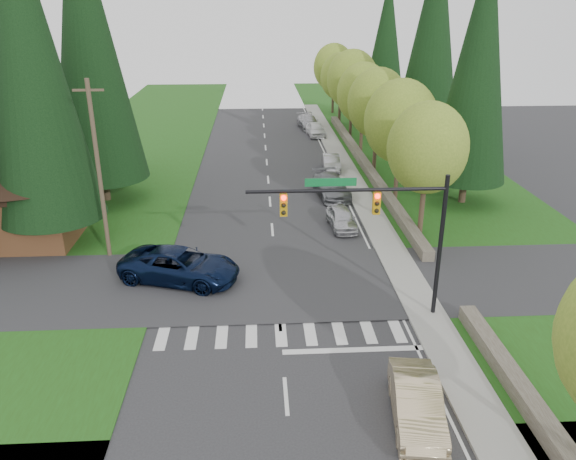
{
  "coord_description": "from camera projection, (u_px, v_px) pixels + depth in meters",
  "views": [
    {
      "loc": [
        -0.89,
        -17.99,
        13.6
      ],
      "look_at": [
        0.62,
        8.5,
        2.8
      ],
      "focal_mm": 35.0,
      "sensor_mm": 36.0,
      "label": 1
    }
  ],
  "objects": [
    {
      "name": "ground",
      "position": [
        285.0,
        379.0,
        21.81
      ],
      "size": [
        120.0,
        120.0,
        0.0
      ],
      "primitive_type": "plane",
      "color": "#28282B",
      "rests_on": "ground"
    },
    {
      "name": "conifer_w_c",
      "position": [
        87.0,
        40.0,
        37.26
      ],
      "size": [
        6.46,
        6.46,
        20.8
      ],
      "color": "#38281C",
      "rests_on": "ground"
    },
    {
      "name": "decid_tree_4",
      "position": [
        352.0,
        80.0,
        58.85
      ],
      "size": [
        5.4,
        5.4,
        9.18
      ],
      "color": "#38281C",
      "rests_on": "ground"
    },
    {
      "name": "decid_tree_3",
      "position": [
        363.0,
        93.0,
        52.52
      ],
      "size": [
        5.0,
        5.0,
        8.55
      ],
      "color": "#38281C",
      "rests_on": "ground"
    },
    {
      "name": "decid_tree_5",
      "position": [
        341.0,
        77.0,
        65.51
      ],
      "size": [
        4.8,
        4.8,
        8.3
      ],
      "color": "#38281C",
      "rests_on": "ground"
    },
    {
      "name": "conifer_e_a",
      "position": [
        479.0,
        64.0,
        37.35
      ],
      "size": [
        5.44,
        5.44,
        17.8
      ],
      "color": "#38281C",
      "rests_on": "ground"
    },
    {
      "name": "conifer_w_a",
      "position": [
        28.0,
        59.0,
        30.0
      ],
      "size": [
        6.12,
        6.12,
        19.8
      ],
      "color": "#38281C",
      "rests_on": "ground"
    },
    {
      "name": "parked_car_a",
      "position": [
        342.0,
        218.0,
        36.19
      ],
      "size": [
        1.83,
        3.99,
        1.33
      ],
      "primitive_type": "imported",
      "rotation": [
        0.0,
        0.0,
        0.07
      ],
      "color": "#B7B7BC",
      "rests_on": "ground"
    },
    {
      "name": "cross_street",
      "position": [
        277.0,
        284.0,
        29.2
      ],
      "size": [
        120.0,
        8.0,
        0.1
      ],
      "primitive_type": "cube",
      "color": "#28282B",
      "rests_on": "ground"
    },
    {
      "name": "decid_tree_0",
      "position": [
        428.0,
        148.0,
        33.13
      ],
      "size": [
        4.8,
        4.8,
        8.37
      ],
      "color": "#38281C",
      "rests_on": "ground"
    },
    {
      "name": "conifer_e_b",
      "position": [
        433.0,
        36.0,
        49.97
      ],
      "size": [
        6.12,
        6.12,
        19.8
      ],
      "color": "#38281C",
      "rests_on": "ground"
    },
    {
      "name": "conifer_w_b",
      "position": [
        5.0,
        70.0,
        33.92
      ],
      "size": [
        5.44,
        5.44,
        17.8
      ],
      "color": "#38281C",
      "rests_on": "ground"
    },
    {
      "name": "parked_car_c",
      "position": [
        331.0,
        163.0,
        48.66
      ],
      "size": [
        1.6,
        4.11,
        1.33
      ],
      "primitive_type": "imported",
      "rotation": [
        0.0,
        0.0,
        -0.05
      ],
      "color": "#9D9DA1",
      "rests_on": "ground"
    },
    {
      "name": "parked_car_b",
      "position": [
        331.0,
        186.0,
        42.1
      ],
      "size": [
        2.75,
        5.54,
        1.55
      ],
      "primitive_type": "imported",
      "rotation": [
        0.0,
        0.0,
        0.11
      ],
      "color": "slate",
      "rests_on": "ground"
    },
    {
      "name": "grass_west",
      "position": [
        87.0,
        209.0,
        39.61
      ],
      "size": [
        14.0,
        110.0,
        0.06
      ],
      "primitive_type": "cube",
      "color": "#214A13",
      "rests_on": "ground"
    },
    {
      "name": "utility_pole",
      "position": [
        99.0,
        170.0,
        30.47
      ],
      "size": [
        1.6,
        0.24,
        10.0
      ],
      "color": "#473828",
      "rests_on": "ground"
    },
    {
      "name": "decid_tree_1",
      "position": [
        401.0,
        121.0,
        39.53
      ],
      "size": [
        5.2,
        5.2,
        8.8
      ],
      "color": "#38281C",
      "rests_on": "ground"
    },
    {
      "name": "parked_car_d",
      "position": [
        316.0,
        129.0,
        61.11
      ],
      "size": [
        2.08,
        4.46,
        1.48
      ],
      "primitive_type": "imported",
      "rotation": [
        0.0,
        0.0,
        0.08
      ],
      "color": "white",
      "rests_on": "ground"
    },
    {
      "name": "brown_building",
      "position": [
        23.0,
        190.0,
        33.71
      ],
      "size": [
        8.4,
        8.4,
        5.4
      ],
      "color": "#4C2D19",
      "rests_on": "ground"
    },
    {
      "name": "curb_east",
      "position": [
        349.0,
        195.0,
        42.44
      ],
      "size": [
        0.2,
        80.0,
        0.13
      ],
      "primitive_type": "cube",
      "color": "gray",
      "rests_on": "ground"
    },
    {
      "name": "stone_wall_south",
      "position": [
        538.0,
        416.0,
        19.35
      ],
      "size": [
        0.7,
        14.0,
        0.7
      ],
      "primitive_type": "cube",
      "color": "#4C4438",
      "rests_on": "ground"
    },
    {
      "name": "parked_car_e",
      "position": [
        308.0,
        122.0,
        64.93
      ],
      "size": [
        2.69,
        5.33,
        1.48
      ],
      "primitive_type": "imported",
      "rotation": [
        0.0,
        0.0,
        0.12
      ],
      "color": "#A7A7AB",
      "rests_on": "ground"
    },
    {
      "name": "conifer_e_c",
      "position": [
        386.0,
        43.0,
        63.43
      ],
      "size": [
        5.1,
        5.1,
        16.8
      ],
      "color": "#38281C",
      "rests_on": "ground"
    },
    {
      "name": "decid_tree_6",
      "position": [
        334.0,
        67.0,
        71.87
      ],
      "size": [
        5.2,
        5.2,
        8.86
      ],
      "color": "#38281C",
      "rests_on": "ground"
    },
    {
      "name": "traffic_signal",
      "position": [
        379.0,
        216.0,
        24.32
      ],
      "size": [
        8.7,
        0.37,
        6.8
      ],
      "color": "black",
      "rests_on": "ground"
    },
    {
      "name": "grass_east",
      "position": [
        448.0,
        202.0,
        40.97
      ],
      "size": [
        14.0,
        110.0,
        0.06
      ],
      "primitive_type": "cube",
      "color": "#214A13",
      "rests_on": "ground"
    },
    {
      "name": "stone_wall_north",
      "position": [
        364.0,
        163.0,
        49.87
      ],
      "size": [
        0.7,
        40.0,
        0.7
      ],
      "primitive_type": "cube",
      "color": "#4C4438",
      "rests_on": "ground"
    },
    {
      "name": "conifer_w_e",
      "position": [
        84.0,
        49.0,
        43.08
      ],
      "size": [
        5.78,
        5.78,
        18.8
      ],
      "color": "#38281C",
      "rests_on": "ground"
    },
    {
      "name": "sedan_champagne",
      "position": [
        417.0,
        403.0,
        19.37
      ],
      "size": [
        2.17,
        4.72,
        1.5
      ],
      "primitive_type": "imported",
      "rotation": [
        0.0,
        0.0,
        -0.13
      ],
      "color": "beige",
      "rests_on": "ground"
    },
    {
      "name": "decid_tree_2",
      "position": [
        378.0,
        103.0,
        45.94
      ],
      "size": [
        5.0,
        5.0,
        8.82
      ],
      "color": "#38281C",
      "rests_on": "ground"
    },
    {
      "name": "suv_navy",
      "position": [
        180.0,
        266.0,
        29.22
      ],
      "size": [
        6.82,
        4.67,
        1.73
      ],
      "primitive_type": "imported",
      "rotation": [
        0.0,
        0.0,
        1.25
      ],
      "color": "black",
      "rests_on": "ground"
    },
    {
      "name": "sidewalk_east",
      "position": [
        361.0,
        195.0,
        42.49
      ],
      "size": [
        1.8,
        80.0,
        0.13
      ],
      "primitive_type": "cube",
      "color": "gray",
      "rests_on": "ground"
    }
  ]
}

